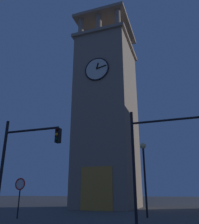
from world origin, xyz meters
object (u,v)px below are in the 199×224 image
clocktower (108,115)px  traffic_signal_far (21,154)px  no_horn_sign (20,187)px  traffic_signal_mid (158,146)px  street_lamp (144,164)px

clocktower → traffic_signal_far: clocktower is taller
traffic_signal_far → no_horn_sign: 4.45m
traffic_signal_mid → traffic_signal_far: size_ratio=1.10×
traffic_signal_far → no_horn_sign: size_ratio=2.15×
clocktower → no_horn_sign: clocktower is taller
traffic_signal_mid → traffic_signal_far: (6.84, 2.36, -0.41)m
clocktower → street_lamp: bearing=121.5°
clocktower → traffic_signal_far: size_ratio=4.88×
traffic_signal_mid → street_lamp: size_ratio=1.19×
traffic_signal_far → no_horn_sign: traffic_signal_far is taller
clocktower → street_lamp: 12.45m
no_horn_sign → clocktower: bearing=-101.2°
clocktower → no_horn_sign: (2.40, 12.11, -8.55)m
street_lamp → no_horn_sign: 8.61m
traffic_signal_far → street_lamp: size_ratio=1.08×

